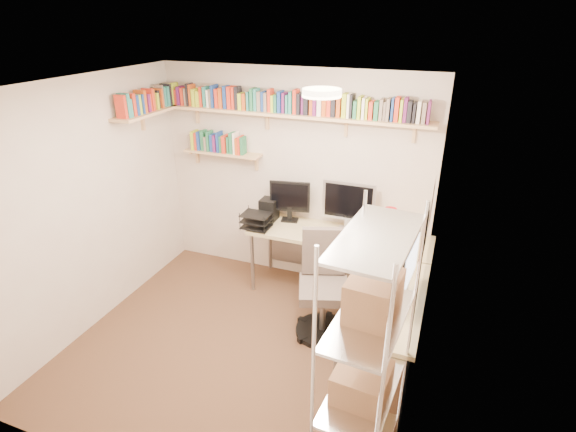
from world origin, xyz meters
name	(u,v)px	position (x,y,z in m)	size (l,w,h in m)	color
ground	(241,345)	(0.00, 0.00, 0.00)	(3.20, 3.20, 0.00)	#4E3521
room_shell	(233,201)	(0.00, 0.00, 1.55)	(3.24, 3.04, 2.52)	beige
wall_shelves	(249,112)	(-0.44, 1.30, 2.03)	(3.12, 1.09, 0.80)	tan
corner_desk	(337,246)	(0.70, 0.95, 0.77)	(2.08, 2.03, 1.35)	#D3BF89
office_chair	(323,292)	(0.68, 0.53, 0.46)	(0.61, 0.62, 1.09)	black
wire_rack	(367,344)	(1.36, -0.85, 1.11)	(0.49, 0.88, 1.97)	silver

